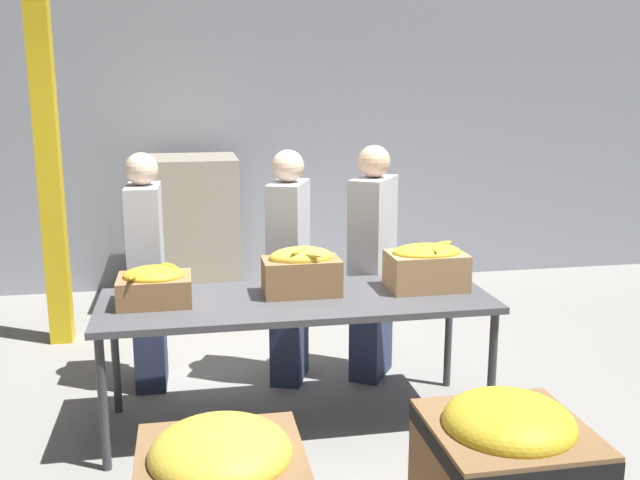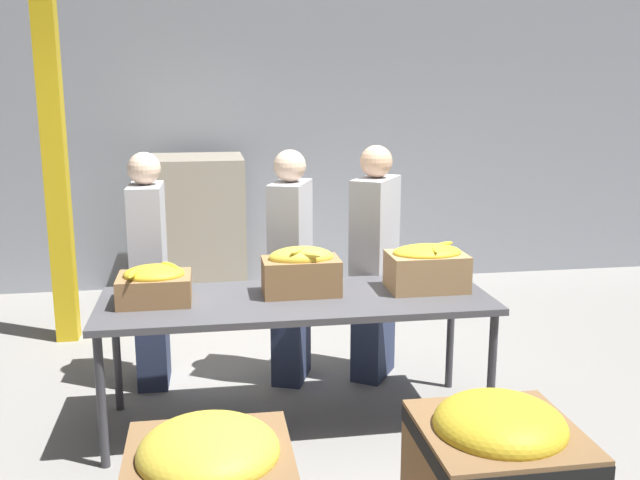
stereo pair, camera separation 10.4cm
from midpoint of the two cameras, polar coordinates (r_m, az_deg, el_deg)
The scene contains 11 objects.
ground_plane at distance 4.58m, azimuth -1.17°, elevation -14.33°, with size 30.00×30.00×0.00m, color gray.
wall_back at distance 7.33m, azimuth -4.90°, elevation 11.85°, with size 16.00×0.08×4.00m.
sorting_table at distance 4.29m, azimuth -1.22°, elevation -5.34°, with size 2.34×0.84×0.81m.
banana_box_0 at distance 4.26m, azimuth -12.43°, elevation -3.43°, with size 0.42×0.36×0.23m.
banana_box_1 at distance 4.31m, azimuth -0.83°, elevation -2.45°, with size 0.46×0.29×0.31m.
banana_box_2 at distance 4.47m, azimuth 9.20°, elevation -2.10°, with size 0.48×0.32×0.29m.
volunteer_0 at distance 4.98m, azimuth -12.90°, elevation -2.50°, with size 0.23×0.44×1.62m.
volunteer_1 at distance 4.94m, azimuth -1.75°, elevation -2.28°, with size 0.36×0.49×1.63m.
volunteer_2 at distance 5.00m, azimuth 4.97°, elevation -1.97°, with size 0.43×0.49×1.66m.
support_pillar at distance 5.94m, azimuth -20.33°, elevation 11.05°, with size 0.17×0.17×4.00m.
pallet_stack_0 at distance 6.75m, azimuth -9.25°, elevation 0.54°, with size 0.92×0.92×1.41m.
Camera 2 is at (-0.52, -4.06, 2.05)m, focal length 40.00 mm.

